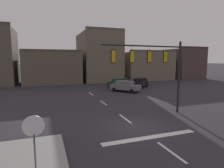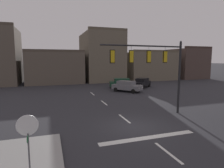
# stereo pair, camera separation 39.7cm
# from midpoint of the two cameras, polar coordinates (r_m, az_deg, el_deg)

# --- Properties ---
(ground_plane) EXTENTS (400.00, 400.00, 0.00)m
(ground_plane) POSITION_cam_midpoint_polar(r_m,az_deg,el_deg) (14.08, 6.43, -12.59)
(ground_plane) COLOR #2B2B30
(stop_bar_paint) EXTENTS (6.40, 0.50, 0.01)m
(stop_bar_paint) POSITION_cam_midpoint_polar(r_m,az_deg,el_deg) (12.44, 10.63, -15.41)
(stop_bar_paint) COLOR silver
(stop_bar_paint) RESTS_ON ground
(lane_centreline) EXTENTS (0.16, 26.40, 0.01)m
(lane_centreline) POSITION_cam_midpoint_polar(r_m,az_deg,el_deg) (15.80, 3.19, -10.29)
(lane_centreline) COLOR silver
(lane_centreline) RESTS_ON ground
(signal_mast_near_side) EXTENTS (7.41, 0.55, 6.40)m
(signal_mast_near_side) POSITION_cam_midpoint_polar(r_m,az_deg,el_deg) (16.29, 11.97, 6.28)
(signal_mast_near_side) COLOR black
(signal_mast_near_side) RESTS_ON ground
(stop_sign) EXTENTS (0.76, 0.64, 2.83)m
(stop_sign) POSITION_cam_midpoint_polar(r_m,az_deg,el_deg) (7.63, -23.82, -13.60)
(stop_sign) COLOR #56565B
(stop_sign) RESTS_ON ground
(car_lot_nearside) EXTENTS (4.67, 2.63, 1.61)m
(car_lot_nearside) POSITION_cam_midpoint_polar(r_m,az_deg,el_deg) (32.32, 2.16, 0.36)
(car_lot_nearside) COLOR #143D28
(car_lot_nearside) RESTS_ON ground
(car_lot_middle) EXTENTS (4.19, 4.54, 1.61)m
(car_lot_middle) POSITION_cam_midpoint_polar(r_m,az_deg,el_deg) (28.50, 3.56, -0.59)
(car_lot_middle) COLOR slate
(car_lot_middle) RESTS_ON ground
(car_lot_farside) EXTENTS (4.47, 4.28, 1.61)m
(car_lot_farside) POSITION_cam_midpoint_polar(r_m,az_deg,el_deg) (33.02, 8.01, 0.44)
(car_lot_farside) COLOR black
(car_lot_farside) RESTS_ON ground
(building_row) EXTENTS (52.21, 12.04, 11.09)m
(building_row) POSITION_cam_midpoint_polar(r_m,az_deg,el_deg) (43.57, -5.14, 6.61)
(building_row) COLOR brown
(building_row) RESTS_ON ground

